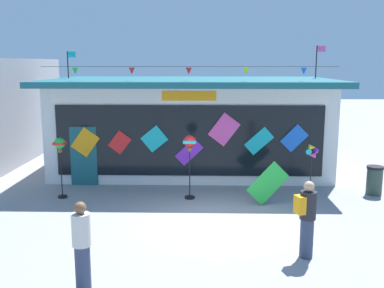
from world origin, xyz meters
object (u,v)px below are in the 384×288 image
(kite_shop_building, at_px, (191,124))
(trash_bin, at_px, (374,180))
(wind_spinner_far_left, at_px, (60,149))
(wind_spinner_left, at_px, (190,147))
(person_near_camera, at_px, (82,246))
(person_mid_plaza, at_px, (307,218))
(wind_spinner_center_left, at_px, (312,164))
(display_kite_on_ground, at_px, (268,183))

(kite_shop_building, xyz_separation_m, trash_bin, (5.88, -3.25, -1.33))
(wind_spinner_far_left, distance_m, trash_bin, 9.82)
(kite_shop_building, distance_m, wind_spinner_left, 3.83)
(person_near_camera, height_order, person_mid_plaza, same)
(wind_spinner_center_left, xyz_separation_m, person_mid_plaza, (-1.05, -4.01, -0.25))
(wind_spinner_left, bearing_deg, person_near_camera, -107.56)
(wind_spinner_center_left, distance_m, trash_bin, 2.38)
(person_near_camera, bearing_deg, display_kite_on_ground, -17.25)
(kite_shop_building, height_order, wind_spinner_far_left, kite_shop_building)
(wind_spinner_left, bearing_deg, wind_spinner_far_left, -179.71)
(wind_spinner_far_left, xyz_separation_m, person_mid_plaza, (6.53, -4.10, -0.64))
(wind_spinner_left, bearing_deg, kite_shop_building, 90.97)
(wind_spinner_left, xyz_separation_m, display_kite_on_ground, (2.30, -0.53, -0.98))
(kite_shop_building, bearing_deg, wind_spinner_center_left, -46.71)
(wind_spinner_far_left, distance_m, display_kite_on_ground, 6.32)
(person_mid_plaza, relative_size, display_kite_on_ground, 1.42)
(kite_shop_building, height_order, wind_spinner_center_left, kite_shop_building)
(wind_spinner_left, distance_m, trash_bin, 5.95)
(wind_spinner_center_left, bearing_deg, wind_spinner_left, 178.29)
(person_mid_plaza, bearing_deg, person_near_camera, 90.64)
(wind_spinner_center_left, bearing_deg, wind_spinner_far_left, 179.33)
(wind_spinner_left, bearing_deg, trash_bin, 5.68)
(person_near_camera, distance_m, person_mid_plaza, 4.62)
(trash_bin, bearing_deg, wind_spinner_center_left, -162.44)
(display_kite_on_ground, bearing_deg, person_mid_plaza, -85.27)
(wind_spinner_left, relative_size, person_near_camera, 1.17)
(wind_spinner_left, xyz_separation_m, trash_bin, (5.81, 0.58, -1.16))
(kite_shop_building, height_order, person_mid_plaza, kite_shop_building)
(kite_shop_building, relative_size, wind_spinner_left, 5.22)
(trash_bin, bearing_deg, person_mid_plaza, -124.42)
(wind_spinner_far_left, height_order, wind_spinner_left, wind_spinner_left)
(wind_spinner_center_left, xyz_separation_m, display_kite_on_ground, (-1.34, -0.43, -0.50))
(wind_spinner_center_left, bearing_deg, person_near_camera, -134.58)
(kite_shop_building, xyz_separation_m, wind_spinner_center_left, (3.71, -3.94, -0.64))
(wind_spinner_far_left, relative_size, trash_bin, 2.06)
(kite_shop_building, bearing_deg, trash_bin, -28.94)
(person_near_camera, bearing_deg, wind_spinner_far_left, 42.68)
(wind_spinner_center_left, height_order, person_mid_plaza, wind_spinner_center_left)
(wind_spinner_far_left, height_order, trash_bin, wind_spinner_far_left)
(kite_shop_building, xyz_separation_m, wind_spinner_left, (0.07, -3.83, -0.17))
(person_mid_plaza, distance_m, trash_bin, 5.71)
(wind_spinner_left, height_order, person_mid_plaza, wind_spinner_left)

